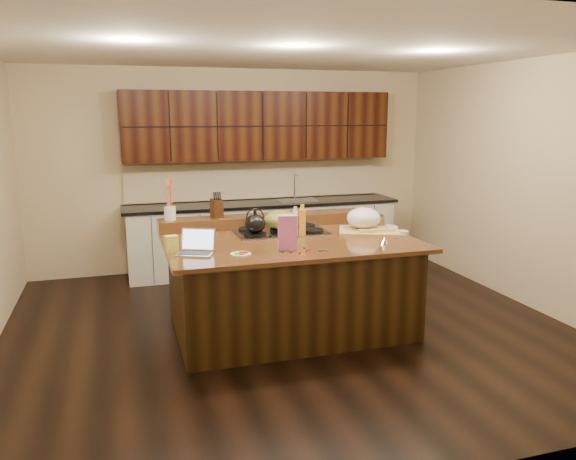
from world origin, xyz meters
name	(u,v)px	position (x,y,z in m)	size (l,w,h in m)	color
room	(290,195)	(0.00, 0.00, 1.35)	(5.52, 5.02, 2.72)	black
island	(289,284)	(0.00, 0.00, 0.46)	(2.40, 1.60, 0.92)	black
back_ledge	(270,220)	(0.00, 0.70, 0.98)	(2.40, 0.30, 0.12)	black
cooktop	(281,231)	(0.00, 0.30, 0.94)	(0.92, 0.52, 0.05)	gray
back_counter	(262,198)	(0.30, 2.23, 0.98)	(3.70, 0.66, 2.40)	silver
kettle	(255,224)	(-0.30, 0.17, 1.06)	(0.20, 0.20, 0.18)	black
green_bowl	(281,220)	(0.00, 0.30, 1.06)	(0.34, 0.34, 0.18)	olive
laptop	(197,247)	(-0.94, -0.30, 0.98)	(0.38, 0.35, 0.21)	#B7B7BC
oil_bottle	(302,223)	(0.15, 0.07, 1.06)	(0.07, 0.07, 0.27)	orange
vinegar_bottle	(295,224)	(0.09, 0.09, 1.04)	(0.06, 0.06, 0.25)	silver
wooden_tray	(365,221)	(0.86, 0.13, 1.03)	(0.72, 0.64, 0.24)	tan
ramekin_a	(404,233)	(1.15, -0.16, 0.94)	(0.10, 0.10, 0.04)	white
ramekin_b	(391,227)	(1.15, 0.12, 0.94)	(0.10, 0.10, 0.04)	white
ramekin_c	(393,229)	(1.15, 0.06, 0.94)	(0.10, 0.10, 0.04)	white
strainer_bowl	(373,221)	(1.08, 0.39, 0.97)	(0.24, 0.24, 0.09)	#996B3F
kitchen_timer	(384,241)	(0.77, -0.48, 0.96)	(0.08, 0.08, 0.07)	silver
pink_bag	(287,232)	(-0.14, -0.40, 1.08)	(0.17, 0.09, 0.31)	#D865B8
candy_plate	(241,254)	(-0.59, -0.46, 0.93)	(0.18, 0.18, 0.01)	white
package_box	(171,244)	(-1.15, -0.21, 1.00)	(0.11, 0.08, 0.15)	#DDD84E
utensil_crock	(170,213)	(-1.07, 0.70, 1.11)	(0.12, 0.12, 0.14)	white
knife_block	(217,208)	(-0.59, 0.70, 1.14)	(0.10, 0.16, 0.20)	black
gumdrop_0	(291,252)	(-0.15, -0.52, 0.93)	(0.02, 0.02, 0.02)	red
gumdrop_1	(284,249)	(-0.18, -0.42, 0.93)	(0.02, 0.02, 0.02)	#198C26
gumdrop_2	(282,250)	(-0.21, -0.45, 0.93)	(0.02, 0.02, 0.02)	red
gumdrop_3	(304,247)	(0.01, -0.40, 0.93)	(0.02, 0.02, 0.02)	#198C26
gumdrop_4	(300,253)	(-0.09, -0.59, 0.93)	(0.02, 0.02, 0.02)	red
gumdrop_5	(292,251)	(-0.13, -0.49, 0.93)	(0.02, 0.02, 0.02)	#198C26
gumdrop_6	(307,251)	(-0.01, -0.53, 0.93)	(0.02, 0.02, 0.02)	red
gumdrop_7	(326,250)	(0.17, -0.56, 0.93)	(0.02, 0.02, 0.02)	#198C26
gumdrop_8	(296,249)	(-0.08, -0.43, 0.93)	(0.02, 0.02, 0.02)	red
gumdrop_9	(291,249)	(-0.11, -0.42, 0.93)	(0.02, 0.02, 0.02)	#198C26
gumdrop_10	(320,250)	(0.11, -0.55, 0.93)	(0.02, 0.02, 0.02)	red
gumdrop_11	(282,251)	(-0.21, -0.48, 0.93)	(0.02, 0.02, 0.02)	#198C26
gumdrop_12	(309,249)	(0.03, -0.49, 0.93)	(0.02, 0.02, 0.02)	red
gumdrop_13	(322,250)	(0.14, -0.54, 0.93)	(0.02, 0.02, 0.02)	#198C26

